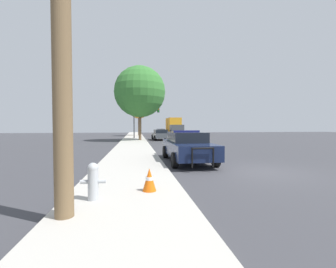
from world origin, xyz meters
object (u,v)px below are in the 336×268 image
object	(u,v)px
traffic_light	(145,114)
box_truck	(174,126)
fire_hydrant	(93,180)
traffic_cone	(149,179)
car_background_midblock	(160,134)
tree_sidewalk_far	(139,109)
tree_sidewalk_mid	(140,92)
utility_pole	(61,2)
car_background_distant	(161,132)
police_car	(187,146)

from	to	relation	value
traffic_light	box_truck	size ratio (longest dim) A/B	0.59
fire_hydrant	traffic_cone	distance (m)	1.44
car_background_midblock	tree_sidewalk_far	size ratio (longest dim) A/B	0.70
car_background_midblock	tree_sidewalk_mid	distance (m)	6.17
utility_pole	tree_sidewalk_far	size ratio (longest dim) A/B	1.17
utility_pole	tree_sidewalk_far	world-z (taller)	utility_pole
car_background_distant	utility_pole	bearing A→B (deg)	-101.13
tree_sidewalk_mid	traffic_light	bearing A→B (deg)	79.87
utility_pole	box_truck	size ratio (longest dim) A/B	0.99
car_background_distant	tree_sidewalk_far	distance (m)	7.04
fire_hydrant	tree_sidewalk_mid	xyz separation A→B (m)	(1.52, 22.19, 5.40)
car_background_distant	traffic_cone	bearing A→B (deg)	-99.01
tree_sidewalk_mid	traffic_cone	xyz separation A→B (m)	(-0.18, -21.66, -5.56)
box_truck	traffic_cone	world-z (taller)	box_truck
tree_sidewalk_mid	car_background_distant	bearing A→B (deg)	75.56
utility_pole	traffic_light	xyz separation A→B (m)	(2.62, 27.31, -0.64)
car_background_midblock	tree_sidewalk_far	world-z (taller)	tree_sidewalk_far
police_car	tree_sidewalk_far	bearing A→B (deg)	-86.18
car_background_distant	car_background_midblock	bearing A→B (deg)	-98.65
police_car	traffic_cone	xyz separation A→B (m)	(-2.27, -5.37, -0.38)
traffic_light	tree_sidewalk_mid	distance (m)	4.95
traffic_light	tree_sidewalk_far	distance (m)	9.60
tree_sidewalk_mid	traffic_cone	world-z (taller)	tree_sidewalk_mid
police_car	utility_pole	xyz separation A→B (m)	(-3.96, -6.83, 3.30)
fire_hydrant	traffic_light	world-z (taller)	traffic_light
traffic_light	tree_sidewalk_mid	size ratio (longest dim) A/B	0.52
utility_pole	car_background_midblock	distance (m)	25.53
police_car	box_truck	size ratio (longest dim) A/B	0.66
car_background_distant	tree_sidewalk_mid	distance (m)	18.47
fire_hydrant	traffic_cone	bearing A→B (deg)	21.55
utility_pole	car_background_distant	xyz separation A→B (m)	(6.29, 40.25, -3.42)
tree_sidewalk_far	traffic_light	bearing A→B (deg)	-85.85
police_car	car_background_midblock	size ratio (longest dim) A/B	1.11
traffic_light	car_background_distant	xyz separation A→B (m)	(3.66, 12.94, -2.77)
police_car	traffic_cone	distance (m)	5.85
box_truck	fire_hydrant	bearing A→B (deg)	77.82
tree_sidewalk_mid	tree_sidewalk_far	size ratio (longest dim) A/B	1.34
utility_pole	tree_sidewalk_mid	world-z (taller)	tree_sidewalk_mid
tree_sidewalk_mid	tree_sidewalk_far	world-z (taller)	tree_sidewalk_mid
police_car	box_truck	xyz separation A→B (m)	(4.74, 31.72, 1.00)
traffic_light	box_truck	xyz separation A→B (m)	(6.08, 11.25, -1.66)
tree_sidewalk_mid	tree_sidewalk_far	bearing A→B (deg)	89.74
traffic_light	traffic_cone	bearing A→B (deg)	-92.07
fire_hydrant	tree_sidewalk_mid	bearing A→B (deg)	86.09
traffic_light	car_background_distant	world-z (taller)	traffic_light
traffic_cone	box_truck	bearing A→B (deg)	79.30
police_car	traffic_cone	world-z (taller)	police_car
police_car	tree_sidewalk_far	distance (m)	30.29
police_car	traffic_light	xyz separation A→B (m)	(-1.34, 20.48, 2.65)
utility_pole	traffic_cone	xyz separation A→B (m)	(1.69, 1.46, -3.67)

